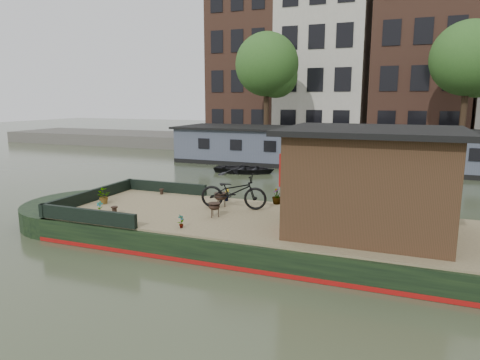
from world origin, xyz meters
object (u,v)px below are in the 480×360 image
(brazier_rear, at_px, (221,200))
(dinghy, at_px, (244,166))
(cabin, at_px, (370,179))
(brazier_front, at_px, (214,210))
(bicycle, at_px, (234,191))
(potted_plant_a, at_px, (100,208))

(brazier_rear, bearing_deg, dinghy, 106.70)
(dinghy, bearing_deg, brazier_rear, -168.83)
(cabin, xyz_separation_m, brazier_front, (-3.87, -0.28, -1.04))
(cabin, bearing_deg, brazier_front, -175.80)
(cabin, height_order, brazier_rear, cabin)
(bicycle, relative_size, dinghy, 0.61)
(brazier_rear, bearing_deg, bicycle, -3.17)
(brazier_rear, height_order, dinghy, brazier_rear)
(potted_plant_a, relative_size, dinghy, 0.11)
(bicycle, height_order, brazier_front, bicycle)
(potted_plant_a, relative_size, brazier_rear, 0.82)
(bicycle, xyz_separation_m, brazier_front, (-0.14, -1.01, -0.31))
(bicycle, bearing_deg, brazier_front, 162.03)
(brazier_rear, xyz_separation_m, dinghy, (-2.79, 9.31, -0.54))
(cabin, distance_m, brazier_front, 4.02)
(brazier_rear, bearing_deg, brazier_front, -75.03)
(cabin, distance_m, bicycle, 3.87)
(brazier_rear, bearing_deg, cabin, -10.24)
(bicycle, relative_size, brazier_rear, 4.51)
(potted_plant_a, bearing_deg, cabin, 9.20)
(cabin, height_order, bicycle, cabin)
(potted_plant_a, bearing_deg, brazier_front, 15.38)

